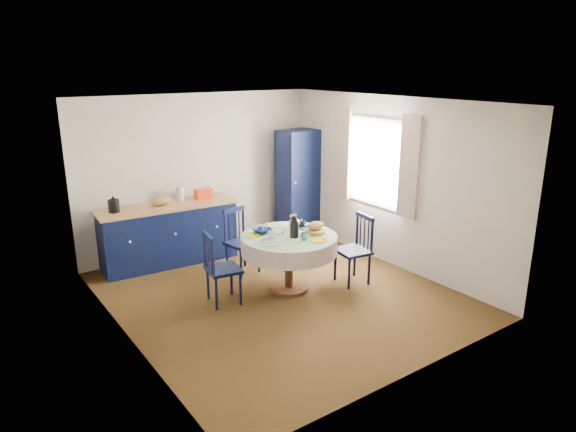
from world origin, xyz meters
The scene contains 17 objects.
floor centered at (0.00, 0.00, 0.00)m, with size 4.50×4.50×0.00m, color black.
ceiling centered at (0.00, 0.00, 2.50)m, with size 4.50×4.50×0.00m, color white.
wall_back centered at (0.00, 2.25, 1.25)m, with size 4.00×0.02×2.50m, color beige.
wall_left centered at (-2.00, 0.00, 1.25)m, with size 0.02×4.50×2.50m, color beige.
wall_right centered at (2.00, 0.00, 1.25)m, with size 0.02×4.50×2.50m, color beige.
window centered at (1.95, 0.30, 1.52)m, with size 0.10×1.74×1.45m.
kitchen_counter centered at (-0.72, 1.90, 0.47)m, with size 2.09×0.77×1.16m.
pantry_cabinet centered at (1.66, 1.85, 0.93)m, with size 0.67×0.50×1.86m.
dining_table centered at (0.20, 0.04, 0.65)m, with size 1.27×1.27×1.05m.
chair_left centered at (-0.74, 0.22, 0.47)m, with size 0.46×0.48×0.94m.
chair_far centered at (-0.01, 0.97, 0.47)m, with size 0.48×0.46×0.94m.
chair_right centered at (1.08, -0.27, 0.49)m, with size 0.47×0.48×0.96m.
mug_a centered at (-0.06, 0.07, 0.82)m, with size 0.12×0.12×0.09m, color silver.
mug_b centered at (0.24, -0.22, 0.82)m, with size 0.11×0.11×0.10m, color #368073.
mug_c centered at (0.55, 0.25, 0.82)m, with size 0.12×0.12×0.09m, color black.
mug_d centered at (0.02, 0.37, 0.82)m, with size 0.10×0.10×0.10m, color silver.
cobalt_bowl centered at (-0.04, 0.34, 0.80)m, with size 0.25×0.25×0.06m, color navy.
Camera 1 is at (-3.50, -5.14, 2.94)m, focal length 32.00 mm.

